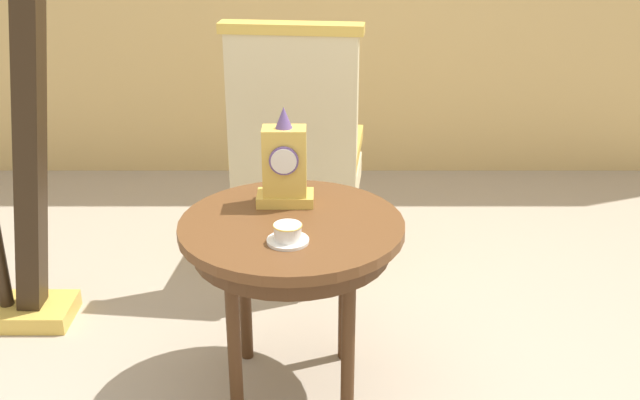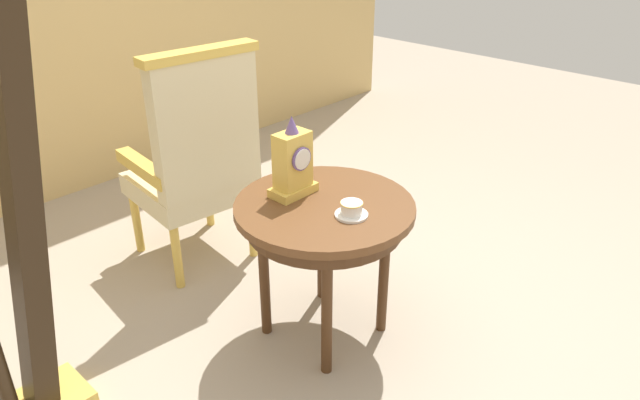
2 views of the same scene
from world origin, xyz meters
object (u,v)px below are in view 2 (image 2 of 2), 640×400
Objects in this scene: side_table at (324,220)px; armchair at (196,158)px; harp at (10,254)px; teacup_left at (352,210)px; mantel_clock at (293,164)px.

armchair reaches higher than side_table.
teacup_left is at bearing -29.53° from harp.
harp is at bearing 157.09° from side_table.
teacup_left is 0.98m from armchair.
armchair is at bearing 88.70° from mantel_clock.
side_table is at bearing -89.30° from armchair.
mantel_clock is 0.20× the size of harp.
mantel_clock is at bearing 93.85° from teacup_left.
armchair is at bearing 21.30° from harp.
teacup_left is 1.18m from harp.
harp is at bearing 164.04° from mantel_clock.
side_table is at bearing -80.18° from mantel_clock.
harp is (-1.02, -0.40, 0.10)m from armchair.
teacup_left is 0.38× the size of mantel_clock.
side_table is 5.64× the size of teacup_left.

